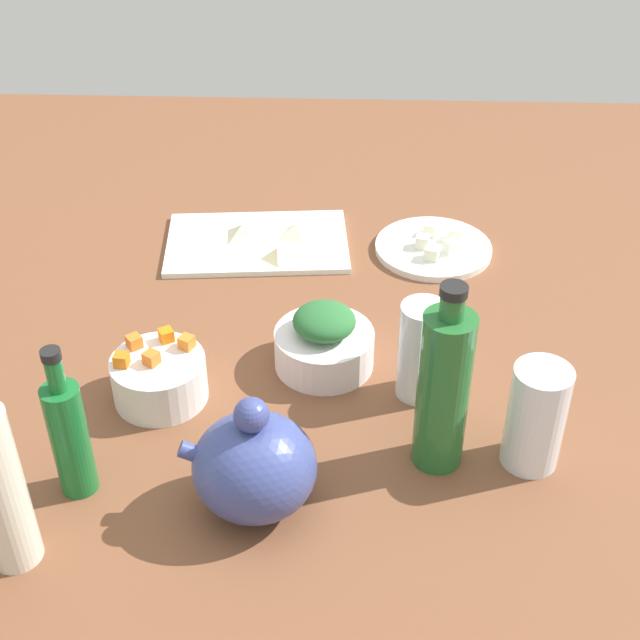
{
  "coord_description": "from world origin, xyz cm",
  "views": [
    {
      "loc": [
        -3.96,
        102.95,
        83.31
      ],
      "look_at": [
        0.0,
        0.0,
        8.0
      ],
      "focal_mm": 49.57,
      "sensor_mm": 36.0,
      "label": 1
    }
  ],
  "objects_px": {
    "plate_tofu": "(433,248)",
    "drinking_glass_1": "(536,417)",
    "teapot": "(254,465)",
    "drinking_glass_0": "(421,351)",
    "cutting_board": "(257,243)",
    "bottle_1": "(443,388)",
    "bowl_greens": "(324,349)",
    "bowl_carrots": "(159,379)",
    "bottle_0": "(69,435)"
  },
  "relations": [
    {
      "from": "bowl_greens",
      "to": "bottle_1",
      "type": "bearing_deg",
      "value": 129.12
    },
    {
      "from": "bowl_carrots",
      "to": "teapot",
      "type": "xyz_separation_m",
      "value": [
        -0.15,
        0.19,
        0.03
      ]
    },
    {
      "from": "cutting_board",
      "to": "bowl_carrots",
      "type": "height_order",
      "value": "bowl_carrots"
    },
    {
      "from": "bottle_1",
      "to": "bottle_0",
      "type": "bearing_deg",
      "value": 8.58
    },
    {
      "from": "teapot",
      "to": "bottle_1",
      "type": "distance_m",
      "value": 0.24
    },
    {
      "from": "plate_tofu",
      "to": "bottle_0",
      "type": "bearing_deg",
      "value": 50.43
    },
    {
      "from": "plate_tofu",
      "to": "bowl_carrots",
      "type": "relative_size",
      "value": 1.56
    },
    {
      "from": "bottle_0",
      "to": "bottle_1",
      "type": "xyz_separation_m",
      "value": [
        -0.44,
        -0.07,
        0.03
      ]
    },
    {
      "from": "bowl_greens",
      "to": "teapot",
      "type": "height_order",
      "value": "teapot"
    },
    {
      "from": "cutting_board",
      "to": "bottle_1",
      "type": "relative_size",
      "value": 1.19
    },
    {
      "from": "cutting_board",
      "to": "drinking_glass_1",
      "type": "bearing_deg",
      "value": 127.79
    },
    {
      "from": "bottle_1",
      "to": "drinking_glass_0",
      "type": "distance_m",
      "value": 0.13
    },
    {
      "from": "bottle_0",
      "to": "drinking_glass_0",
      "type": "bearing_deg",
      "value": -155.46
    },
    {
      "from": "bowl_greens",
      "to": "bottle_0",
      "type": "height_order",
      "value": "bottle_0"
    },
    {
      "from": "bowl_carrots",
      "to": "drinking_glass_1",
      "type": "relative_size",
      "value": 0.89
    },
    {
      "from": "bowl_carrots",
      "to": "drinking_glass_1",
      "type": "distance_m",
      "value": 0.5
    },
    {
      "from": "teapot",
      "to": "drinking_glass_0",
      "type": "relative_size",
      "value": 1.14
    },
    {
      "from": "bowl_greens",
      "to": "bottle_1",
      "type": "xyz_separation_m",
      "value": [
        -0.15,
        0.18,
        0.09
      ]
    },
    {
      "from": "plate_tofu",
      "to": "teapot",
      "type": "distance_m",
      "value": 0.64
    },
    {
      "from": "drinking_glass_1",
      "to": "bowl_carrots",
      "type": "bearing_deg",
      "value": -11.81
    },
    {
      "from": "cutting_board",
      "to": "drinking_glass_0",
      "type": "xyz_separation_m",
      "value": [
        -0.26,
        0.38,
        0.07
      ]
    },
    {
      "from": "bowl_carrots",
      "to": "teapot",
      "type": "bearing_deg",
      "value": 128.01
    },
    {
      "from": "plate_tofu",
      "to": "bowl_greens",
      "type": "height_order",
      "value": "bowl_greens"
    },
    {
      "from": "bowl_carrots",
      "to": "bowl_greens",
      "type": "bearing_deg",
      "value": -160.12
    },
    {
      "from": "bottle_0",
      "to": "bottle_1",
      "type": "distance_m",
      "value": 0.44
    },
    {
      "from": "bowl_carrots",
      "to": "cutting_board",
      "type": "bearing_deg",
      "value": -102.99
    },
    {
      "from": "cutting_board",
      "to": "bottle_0",
      "type": "height_order",
      "value": "bottle_0"
    },
    {
      "from": "cutting_board",
      "to": "bottle_0",
      "type": "distance_m",
      "value": 0.6
    },
    {
      "from": "plate_tofu",
      "to": "drinking_glass_0",
      "type": "distance_m",
      "value": 0.38
    },
    {
      "from": "bowl_greens",
      "to": "bottle_1",
      "type": "height_order",
      "value": "bottle_1"
    },
    {
      "from": "bowl_greens",
      "to": "teapot",
      "type": "relative_size",
      "value": 0.86
    },
    {
      "from": "bowl_carrots",
      "to": "bottle_1",
      "type": "xyz_separation_m",
      "value": [
        -0.37,
        0.1,
        0.08
      ]
    },
    {
      "from": "bowl_greens",
      "to": "drinking_glass_1",
      "type": "relative_size",
      "value": 0.98
    },
    {
      "from": "bowl_carrots",
      "to": "teapot",
      "type": "height_order",
      "value": "teapot"
    },
    {
      "from": "cutting_board",
      "to": "teapot",
      "type": "relative_size",
      "value": 1.89
    },
    {
      "from": "teapot",
      "to": "drinking_glass_0",
      "type": "height_order",
      "value": "teapot"
    },
    {
      "from": "bottle_1",
      "to": "drinking_glass_0",
      "type": "xyz_separation_m",
      "value": [
        0.02,
        -0.13,
        -0.04
      ]
    },
    {
      "from": "cutting_board",
      "to": "bowl_greens",
      "type": "relative_size",
      "value": 2.2
    },
    {
      "from": "plate_tofu",
      "to": "bottle_0",
      "type": "height_order",
      "value": "bottle_0"
    },
    {
      "from": "cutting_board",
      "to": "bottle_0",
      "type": "xyz_separation_m",
      "value": [
        0.16,
        0.57,
        0.08
      ]
    },
    {
      "from": "teapot",
      "to": "bottle_1",
      "type": "relative_size",
      "value": 0.63
    },
    {
      "from": "bowl_greens",
      "to": "bottle_0",
      "type": "xyz_separation_m",
      "value": [
        0.29,
        0.25,
        0.06
      ]
    },
    {
      "from": "drinking_glass_0",
      "to": "drinking_glass_1",
      "type": "bearing_deg",
      "value": 136.69
    },
    {
      "from": "plate_tofu",
      "to": "bottle_0",
      "type": "distance_m",
      "value": 0.74
    },
    {
      "from": "plate_tofu",
      "to": "teapot",
      "type": "xyz_separation_m",
      "value": [
        0.25,
        0.59,
        0.06
      ]
    },
    {
      "from": "teapot",
      "to": "bottle_0",
      "type": "height_order",
      "value": "bottle_0"
    },
    {
      "from": "cutting_board",
      "to": "teapot",
      "type": "height_order",
      "value": "teapot"
    },
    {
      "from": "cutting_board",
      "to": "drinking_glass_1",
      "type": "distance_m",
      "value": 0.64
    },
    {
      "from": "plate_tofu",
      "to": "drinking_glass_1",
      "type": "bearing_deg",
      "value": 99.97
    },
    {
      "from": "drinking_glass_0",
      "to": "drinking_glass_1",
      "type": "xyz_separation_m",
      "value": [
        -0.13,
        0.13,
        -0.0
      ]
    }
  ]
}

